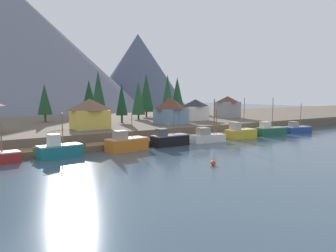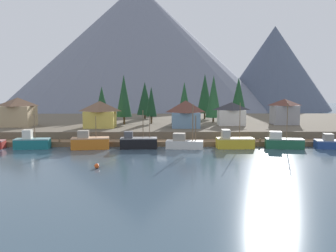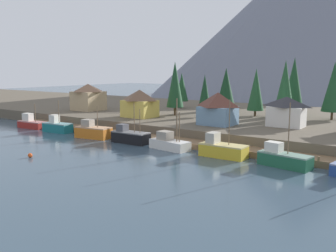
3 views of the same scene
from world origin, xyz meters
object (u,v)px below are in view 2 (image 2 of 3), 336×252
conifer_near_left (205,93)px  conifer_centre (238,96)px  fishing_boat_black (138,142)px  house_grey (284,111)px  conifer_near_right (145,98)px  conifer_mid_right (124,96)px  conifer_far_left (214,96)px  house_white (231,113)px  fishing_boat_orange (90,142)px  fishing_boat_blue (334,143)px  fishing_boat_green (283,142)px  fishing_boat_yellow (234,142)px  conifer_mid_left (184,99)px  conifer_back_left (151,102)px  house_blue (186,114)px  conifer_back_right (102,100)px  channel_buoy (97,166)px  fishing_boat_teal (32,142)px  fishing_boat_white (184,143)px  house_tan (18,112)px  house_yellow (100,114)px

conifer_near_left → conifer_centre: size_ratio=1.10×
fishing_boat_black → house_grey: bearing=29.5°
conifer_near_right → conifer_mid_right: bearing=-104.0°
conifer_far_left → house_white: bearing=-68.8°
fishing_boat_orange → fishing_boat_blue: 47.23m
fishing_boat_green → fishing_boat_yellow: bearing=-172.6°
conifer_mid_left → conifer_back_left: 11.90m
house_grey → conifer_near_right: 40.43m
house_blue → house_white: size_ratio=0.99×
conifer_mid_right → fishing_boat_orange: bearing=-100.7°
conifer_back_right → conifer_centre: (39.96, -2.01, 1.24)m
fishing_boat_yellow → house_grey: (17.05, 21.67, 4.58)m
conifer_back_right → channel_buoy: conifer_back_right is taller
conifer_near_left → fishing_boat_black: bearing=-114.4°
fishing_boat_yellow → fishing_boat_blue: size_ratio=1.19×
house_grey → fishing_boat_teal: bearing=-158.8°
fishing_boat_black → conifer_near_right: (-0.73, 38.96, 7.49)m
fishing_boat_green → house_blue: size_ratio=1.32×
conifer_back_right → channel_buoy: size_ratio=13.94×
fishing_boat_green → fishing_boat_black: bearing=-171.5°
fishing_boat_orange → fishing_boat_blue: size_ratio=1.00×
house_white → conifer_centre: (4.87, 15.24, 4.15)m
fishing_boat_orange → conifer_mid_left: size_ratio=0.68×
fishing_boat_yellow → channel_buoy: fishing_boat_yellow is taller
fishing_boat_white → house_grey: 34.98m
conifer_mid_right → conifer_far_left: (23.54, 6.54, -0.28)m
fishing_boat_yellow → house_tan: size_ratio=1.20×
fishing_boat_orange → house_tan: bearing=131.4°
fishing_boat_black → fishing_boat_yellow: 18.65m
house_tan → conifer_centre: conifer_centre is taller
conifer_back_left → conifer_back_right: conifer_back_right is taller
fishing_boat_orange → house_yellow: (-0.63, 15.01, 4.41)m
fishing_boat_blue → conifer_mid_right: size_ratio=0.59×
fishing_boat_green → conifer_back_left: (-26.44, 23.86, 7.07)m
fishing_boat_black → channel_buoy: size_ratio=10.57×
house_tan → conifer_back_right: size_ratio=0.76×
fishing_boat_teal → conifer_near_left: bearing=40.5°
conifer_near_left → channel_buoy: bearing=-111.6°
fishing_boat_orange → fishing_boat_green: fishing_boat_green is taller
fishing_boat_black → fishing_boat_green: (28.21, -0.30, -0.02)m
fishing_boat_orange → fishing_boat_blue: bearing=-7.7°
fishing_boat_teal → fishing_boat_yellow: (39.13, 0.10, 0.02)m
conifer_near_right → fishing_boat_white: bearing=-76.2°
house_tan → house_white: size_ratio=1.08×
conifer_mid_right → house_grey: bearing=0.1°
house_grey → house_white: bearing=-171.7°
fishing_boat_teal → fishing_boat_black: bearing=-4.5°
fishing_boat_white → conifer_far_left: size_ratio=0.68×
fishing_boat_blue → house_blue: bearing=160.2°
fishing_boat_yellow → house_tan: 52.15m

